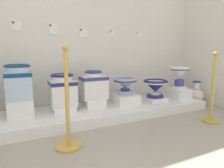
% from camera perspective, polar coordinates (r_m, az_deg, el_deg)
% --- Properties ---
extents(ground_plane, '(5.75, 5.39, 0.02)m').
position_cam_1_polar(ground_plane, '(2.04, 19.61, -19.25)').
color(ground_plane, '#A3998C').
extents(wall_back, '(3.95, 0.06, 3.06)m').
position_cam_1_polar(wall_back, '(3.47, -3.60, 18.75)').
color(wall_back, silver).
rests_on(wall_back, ground_plane).
extents(display_platform, '(3.07, 0.88, 0.13)m').
position_cam_1_polar(display_platform, '(3.10, 0.22, -7.40)').
color(display_platform, white).
rests_on(display_platform, ground_plane).
extents(plinth_block_squat_floral, '(0.31, 0.34, 0.21)m').
position_cam_1_polar(plinth_block_squat_floral, '(2.84, -24.79, -6.14)').
color(plinth_block_squat_floral, white).
rests_on(plinth_block_squat_floral, display_platform).
extents(antique_toilet_squat_floral, '(0.31, 0.32, 0.45)m').
position_cam_1_polar(antique_toilet_squat_floral, '(2.78, -25.25, 0.75)').
color(antique_toilet_squat_floral, silver).
rests_on(antique_toilet_squat_floral, plinth_block_squat_floral).
extents(plinth_block_pale_glazed, '(0.30, 0.32, 0.07)m').
position_cam_1_polar(plinth_block_pale_glazed, '(2.91, -13.79, -6.71)').
color(plinth_block_pale_glazed, white).
rests_on(plinth_block_pale_glazed, display_platform).
extents(antique_toilet_pale_glazed, '(0.35, 0.33, 0.45)m').
position_cam_1_polar(antique_toilet_pale_glazed, '(2.85, -13.99, -1.48)').
color(antique_toilet_pale_glazed, white).
rests_on(antique_toilet_pale_glazed, plinth_block_pale_glazed).
extents(plinth_block_rightmost, '(0.30, 0.28, 0.13)m').
position_cam_1_polar(plinth_block_rightmost, '(3.04, -5.22, -5.25)').
color(plinth_block_rightmost, white).
rests_on(plinth_block_rightmost, display_platform).
extents(antique_toilet_rightmost, '(0.38, 0.28, 0.42)m').
position_cam_1_polar(antique_toilet_rightmost, '(2.99, -5.29, -0.12)').
color(antique_toilet_rightmost, white).
rests_on(antique_toilet_rightmost, plinth_block_rightmost).
extents(plinth_block_central_ornate, '(0.38, 0.38, 0.15)m').
position_cam_1_polar(plinth_block_central_ornate, '(3.21, 3.73, -4.24)').
color(plinth_block_central_ornate, white).
rests_on(plinth_block_central_ornate, display_platform).
extents(antique_toilet_central_ornate, '(0.38, 0.38, 0.26)m').
position_cam_1_polar(antique_toilet_central_ornate, '(3.16, 3.78, 0.21)').
color(antique_toilet_central_ornate, '#A0A3CF').
rests_on(antique_toilet_central_ornate, plinth_block_central_ornate).
extents(plinth_block_broad_patterned, '(0.33, 0.29, 0.07)m').
position_cam_1_polar(plinth_block_broad_patterned, '(3.43, 12.18, -4.25)').
color(plinth_block_broad_patterned, white).
rests_on(plinth_block_broad_patterned, display_platform).
extents(antique_toilet_broad_patterned, '(0.40, 0.40, 0.29)m').
position_cam_1_polar(antique_toilet_broad_patterned, '(3.39, 12.30, -0.61)').
color(antique_toilet_broad_patterned, navy).
rests_on(antique_toilet_broad_patterned, plinth_block_broad_patterned).
extents(plinth_block_slender_white, '(0.29, 0.36, 0.18)m').
position_cam_1_polar(plinth_block_slender_white, '(3.74, 18.51, -2.55)').
color(plinth_block_slender_white, white).
rests_on(plinth_block_slender_white, display_platform).
extents(antique_toilet_slender_white, '(0.33, 0.33, 0.38)m').
position_cam_1_polar(antique_toilet_slender_white, '(3.69, 18.77, 2.56)').
color(antique_toilet_slender_white, white).
rests_on(antique_toilet_slender_white, plinth_block_slender_white).
extents(info_placard_first, '(0.12, 0.01, 0.14)m').
position_cam_1_polar(info_placard_first, '(3.14, -25.62, 14.80)').
color(info_placard_first, white).
extents(info_placard_second, '(0.14, 0.01, 0.16)m').
position_cam_1_polar(info_placard_second, '(3.19, -16.40, 14.94)').
color(info_placard_second, white).
extents(info_placard_third, '(0.12, 0.01, 0.14)m').
position_cam_1_polar(info_placard_third, '(3.30, -8.26, 14.28)').
color(info_placard_third, white).
extents(info_placard_fourth, '(0.12, 0.01, 0.12)m').
position_cam_1_polar(info_placard_fourth, '(3.50, 0.17, 14.28)').
color(info_placard_fourth, white).
extents(info_placard_fifth, '(0.09, 0.01, 0.12)m').
position_cam_1_polar(info_placard_fifth, '(3.77, 7.68, 13.86)').
color(info_placard_fifth, white).
extents(decorative_vase_corner, '(0.28, 0.28, 0.42)m').
position_cam_1_polar(decorative_vase_corner, '(4.02, 22.89, -2.77)').
color(decorative_vase_corner, navy).
rests_on(decorative_vase_corner, ground_plane).
extents(stanchion_post_near_left, '(0.26, 0.26, 1.02)m').
position_cam_1_polar(stanchion_post_near_left, '(2.02, -12.53, -9.72)').
color(stanchion_post_near_left, gold).
rests_on(stanchion_post_near_left, ground_plane).
extents(stanchion_post_near_right, '(0.23, 0.23, 0.95)m').
position_cam_1_polar(stanchion_post_near_right, '(3.02, 26.71, -4.12)').
color(stanchion_post_near_right, gold).
rests_on(stanchion_post_near_right, ground_plane).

